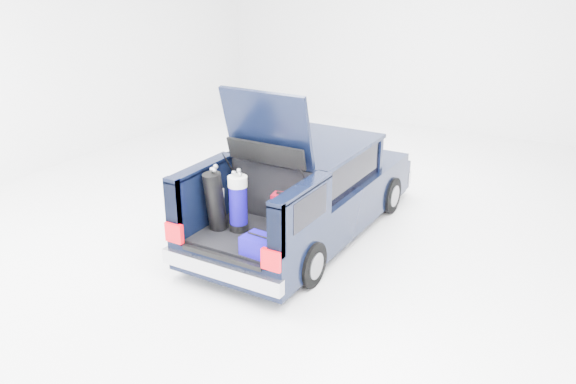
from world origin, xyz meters
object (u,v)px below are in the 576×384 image
Objects in this scene: red_suitcase at (283,211)px; blue_duffel at (262,246)px; car at (308,191)px; blue_golf_bag at (238,203)px; black_golf_bag at (215,201)px.

red_suitcase is 0.84m from blue_duffel.
car is 9.06× the size of red_suitcase.
blue_duffel is at bearing -12.32° from blue_golf_bag.
car reaches higher than black_golf_bag.
car is 9.03× the size of blue_duffel.
blue_golf_bag is at bearing -154.67° from red_suitcase.
blue_duffel is (0.95, -0.33, -0.29)m from black_golf_bag.
red_suitcase is 0.59× the size of blue_golf_bag.
car is 1.60m from blue_golf_bag.
red_suitcase is at bearing -77.18° from car.
red_suitcase is 1.00× the size of blue_duffel.
blue_duffel is at bearing 4.98° from black_golf_bag.
black_golf_bag is at bearing 165.39° from blue_duffel.
black_golf_bag is at bearing -106.57° from car.
red_suitcase is 0.93m from black_golf_bag.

